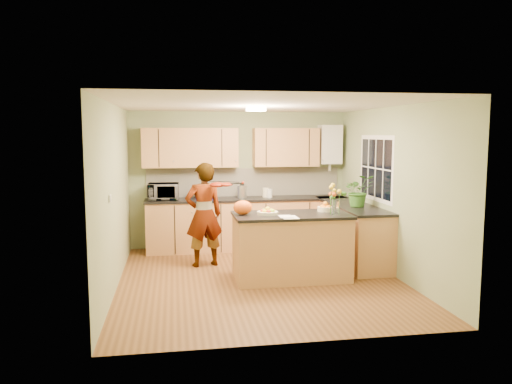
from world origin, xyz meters
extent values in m
plane|color=brown|center=(0.00, 0.00, 0.00)|extent=(4.50, 4.50, 0.00)
cube|color=silver|center=(0.00, 0.00, 2.50)|extent=(4.00, 4.50, 0.02)
cube|color=gray|center=(0.00, 2.25, 1.25)|extent=(4.00, 0.02, 2.50)
cube|color=gray|center=(0.00, -2.25, 1.25)|extent=(4.00, 0.02, 2.50)
cube|color=gray|center=(-2.00, 0.00, 1.25)|extent=(0.02, 4.50, 2.50)
cube|color=gray|center=(2.00, 0.00, 1.25)|extent=(0.02, 4.50, 2.50)
cube|color=tan|center=(0.10, 1.95, 0.45)|extent=(3.60, 0.60, 0.90)
cube|color=black|center=(0.10, 1.94, 0.92)|extent=(3.64, 0.62, 0.04)
cube|color=tan|center=(1.70, 0.85, 0.45)|extent=(0.60, 2.20, 0.90)
cube|color=black|center=(1.69, 0.85, 0.92)|extent=(0.62, 2.24, 0.04)
cube|color=white|center=(0.10, 2.23, 1.20)|extent=(3.60, 0.02, 0.52)
cube|color=tan|center=(-0.90, 2.08, 1.85)|extent=(1.70, 0.34, 0.70)
cube|color=tan|center=(0.85, 2.08, 1.85)|extent=(1.20, 0.34, 0.70)
cube|color=white|center=(1.70, 2.09, 1.90)|extent=(0.40, 0.30, 0.72)
cylinder|color=silver|center=(1.70, 2.09, 1.50)|extent=(0.06, 0.06, 0.20)
cube|color=white|center=(1.99, 0.60, 1.55)|extent=(0.01, 1.30, 1.05)
cube|color=black|center=(1.99, 0.60, 1.55)|extent=(0.01, 1.18, 0.92)
cube|color=white|center=(-1.99, -0.60, 1.30)|extent=(0.02, 0.09, 0.09)
cylinder|color=#FFEABF|center=(0.00, 0.30, 2.46)|extent=(0.30, 0.30, 0.06)
cylinder|color=white|center=(0.00, 0.30, 2.49)|extent=(0.10, 0.10, 0.02)
cube|color=tan|center=(0.46, -0.04, 0.46)|extent=(1.62, 0.81, 0.91)
cube|color=black|center=(0.46, -0.04, 0.93)|extent=(1.67, 0.85, 0.04)
cylinder|color=#F2E9C2|center=(0.11, -0.04, 0.98)|extent=(0.30, 0.30, 0.04)
cylinder|color=#F2E9C2|center=(1.01, 0.11, 0.99)|extent=(0.23, 0.23, 0.07)
cylinder|color=silver|center=(1.06, -0.22, 1.06)|extent=(0.11, 0.11, 0.22)
ellipsoid|color=#FF5F15|center=(-0.24, 0.01, 1.06)|extent=(0.28, 0.24, 0.20)
cube|color=white|center=(0.36, -0.34, 0.96)|extent=(0.22, 0.30, 0.01)
imported|color=tan|center=(-0.74, 0.88, 0.83)|extent=(0.68, 0.52, 1.65)
imported|color=white|center=(-1.39, 1.95, 1.09)|extent=(0.54, 0.38, 0.29)
cube|color=#202896|center=(-0.67, 1.95, 1.07)|extent=(0.32, 0.25, 0.25)
cylinder|color=silver|center=(0.01, 1.94, 1.06)|extent=(0.17, 0.17, 0.23)
sphere|color=black|center=(0.01, 1.94, 1.21)|extent=(0.08, 0.08, 0.08)
cylinder|color=#F2E9C2|center=(0.46, 2.00, 1.03)|extent=(0.13, 0.13, 0.17)
cylinder|color=white|center=(0.52, 1.94, 1.02)|extent=(0.13, 0.13, 0.16)
imported|color=#376F25|center=(1.70, 0.57, 1.20)|extent=(0.48, 0.42, 0.51)
camera|label=1|loc=(-1.20, -6.94, 2.10)|focal=35.00mm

